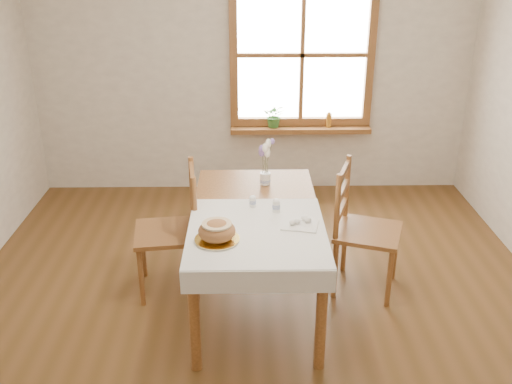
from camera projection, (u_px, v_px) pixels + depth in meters
ground at (257, 325)px, 4.05m from camera, size 5.00×5.00×0.00m
room_walls at (257, 88)px, 3.36m from camera, size 4.60×5.10×2.65m
window at (302, 55)px, 5.73m from camera, size 1.46×0.08×1.46m
window_sill at (300, 129)px, 5.98m from camera, size 1.46×0.20×0.05m
dining_table at (256, 222)px, 4.06m from camera, size 0.90×1.60×0.75m
table_linen at (257, 231)px, 3.74m from camera, size 0.91×0.99×0.01m
chair_left at (166, 231)px, 4.29m from camera, size 0.55×0.53×1.01m
chair_right at (368, 230)px, 4.29m from camera, size 0.62×0.61×1.01m
bread_plate at (217, 240)px, 3.61m from camera, size 0.33×0.33×0.01m
bread_loaf at (217, 229)px, 3.58m from camera, size 0.24×0.24×0.13m
egg_napkin at (300, 225)px, 3.80m from camera, size 0.27×0.24×0.01m
eggs at (300, 221)px, 3.79m from camera, size 0.21×0.20×0.04m
salt_shaker at (253, 201)px, 4.06m from camera, size 0.05×0.05×0.09m
pepper_shaker at (276, 205)px, 3.97m from camera, size 0.06×0.06×0.10m
flower_vase at (265, 179)px, 4.45m from camera, size 0.09×0.09×0.09m
lavender_bouquet at (265, 157)px, 4.37m from camera, size 0.15×0.15×0.27m
potted_plant at (275, 118)px, 5.92m from camera, size 0.25×0.27×0.19m
amber_bottle at (329, 119)px, 5.94m from camera, size 0.07×0.07×0.16m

